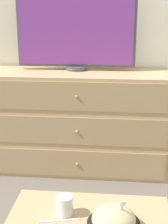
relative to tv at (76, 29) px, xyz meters
The scene contains 7 objects.
ground_plane 1.20m from the tv, 46.57° to the left, with size 12.00×12.00×0.00m, color #70665B.
wall_back 0.29m from the tv, 50.26° to the left, with size 12.00×0.05×2.60m.
dresser 0.76m from the tv, 65.85° to the right, with size 1.52×0.51×0.84m.
tv is the anchor object (origin of this frame).
takeout_bowl 1.73m from the tv, 77.23° to the right, with size 0.24×0.24×0.17m.
drink_cup 1.61m from the tv, 85.58° to the right, with size 0.08×0.08×0.10m.
knife 1.68m from the tv, 86.39° to the right, with size 0.19×0.05×0.01m.
Camera 1 is at (0.17, -3.02, 1.36)m, focal length 55.00 mm.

